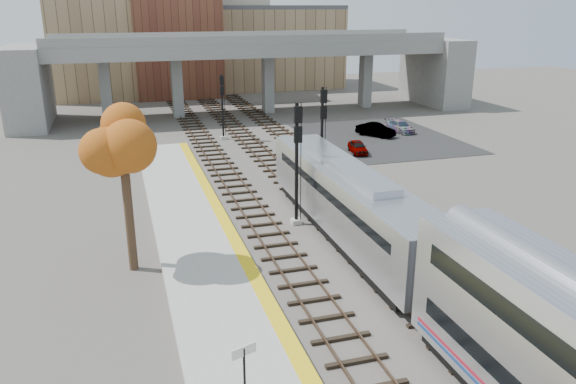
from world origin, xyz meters
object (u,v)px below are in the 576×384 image
object	(u,v)px
tree	(122,145)
car_b	(376,130)
car_a	(358,147)
signal_mast_far	(223,109)
signal_mast_mid	(322,138)
locomotive	(348,201)
signal_mast_near	(297,165)
car_c	(400,126)

from	to	relation	value
tree	car_b	bearing A→B (deg)	44.02
tree	car_a	distance (m)	27.68
signal_mast_far	car_b	size ratio (longest dim) A/B	1.58
signal_mast_mid	car_a	distance (m)	10.52
signal_mast_mid	locomotive	bearing A→B (deg)	-101.63
locomotive	car_a	world-z (taller)	locomotive
tree	signal_mast_far	bearing A→B (deg)	70.26
signal_mast_near	signal_mast_far	size ratio (longest dim) A/B	1.17
signal_mast_far	locomotive	bearing A→B (deg)	-85.48
signal_mast_mid	car_c	size ratio (longest dim) A/B	1.83
signal_mast_mid	car_b	world-z (taller)	signal_mast_mid
locomotive	signal_mast_mid	distance (m)	10.01
signal_mast_near	signal_mast_far	distance (m)	23.69
locomotive	signal_mast_mid	xyz separation A→B (m)	(2.00, 9.72, 1.33)
car_a	car_b	xyz separation A→B (m)	(4.48, 5.76, 0.10)
signal_mast_far	signal_mast_mid	bearing A→B (deg)	-76.33
signal_mast_near	car_a	size ratio (longest dim) A/B	2.25
locomotive	car_a	distance (m)	19.51
signal_mast_near	locomotive	bearing A→B (deg)	-54.02
signal_mast_near	signal_mast_mid	bearing A→B (deg)	59.02
signal_mast_mid	tree	xyz separation A→B (m)	(-13.81, -10.22, 2.83)
signal_mast_mid	car_a	world-z (taller)	signal_mast_mid
signal_mast_mid	tree	bearing A→B (deg)	-143.51
tree	car_c	size ratio (longest dim) A/B	2.20
locomotive	tree	distance (m)	12.53
car_a	car_c	size ratio (longest dim) A/B	0.83
locomotive	signal_mast_mid	bearing A→B (deg)	78.37
locomotive	car_b	distance (m)	26.65
locomotive	tree	size ratio (longest dim) A/B	2.20
signal_mast_far	car_c	size ratio (longest dim) A/B	1.61
signal_mast_far	tree	world-z (taller)	tree
signal_mast_mid	car_c	world-z (taller)	signal_mast_mid
signal_mast_mid	car_b	distance (m)	17.62
locomotive	car_b	bearing A→B (deg)	61.18
locomotive	signal_mast_near	world-z (taller)	signal_mast_near
signal_mast_near	tree	xyz separation A→B (m)	(-9.71, -3.39, 2.70)
signal_mast_far	car_c	distance (m)	18.57
car_b	car_a	bearing A→B (deg)	-162.31
signal_mast_mid	signal_mast_far	bearing A→B (deg)	103.67
signal_mast_near	tree	world-z (taller)	tree
car_c	locomotive	bearing A→B (deg)	-130.54
locomotive	car_c	size ratio (longest dim) A/B	4.84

